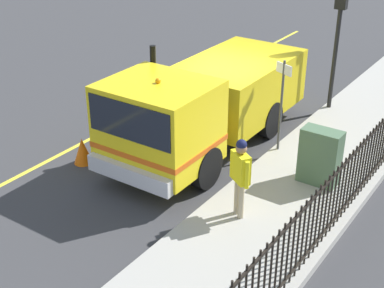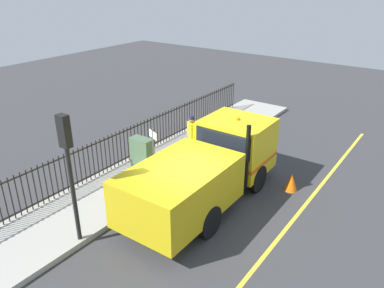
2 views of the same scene
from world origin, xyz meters
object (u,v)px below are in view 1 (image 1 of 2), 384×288
object	(u,v)px
worker_standing	(240,170)
traffic_cone	(83,151)
utility_cabinet	(320,157)
street_sign	(282,95)
traffic_light_near	(340,16)
work_truck	(201,103)

from	to	relation	value
worker_standing	traffic_cone	world-z (taller)	worker_standing
utility_cabinet	street_sign	world-z (taller)	street_sign
traffic_light_near	worker_standing	bearing A→B (deg)	94.99
work_truck	worker_standing	bearing A→B (deg)	136.98
work_truck	traffic_light_near	world-z (taller)	traffic_light_near
work_truck	traffic_cone	size ratio (longest dim) A/B	10.03
traffic_cone	utility_cabinet	bearing A→B (deg)	22.19
traffic_light_near	street_sign	size ratio (longest dim) A/B	1.62
traffic_light_near	utility_cabinet	distance (m)	4.79
utility_cabinet	traffic_light_near	bearing A→B (deg)	108.82
worker_standing	street_sign	size ratio (longest dim) A/B	0.74
work_truck	worker_standing	xyz separation A→B (m)	(2.32, -2.13, -0.11)
utility_cabinet	work_truck	bearing A→B (deg)	179.38
work_truck	traffic_light_near	size ratio (longest dim) A/B	1.75
traffic_light_near	traffic_cone	size ratio (longest dim) A/B	5.72
work_truck	worker_standing	distance (m)	3.15
work_truck	traffic_light_near	xyz separation A→B (m)	(1.68, 4.10, 1.47)
work_truck	street_sign	distance (m)	1.91
work_truck	street_sign	xyz separation A→B (m)	(1.67, 0.89, 0.28)
street_sign	worker_standing	bearing A→B (deg)	-77.82
traffic_cone	traffic_light_near	bearing A→B (deg)	59.45
work_truck	worker_standing	world-z (taller)	work_truck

